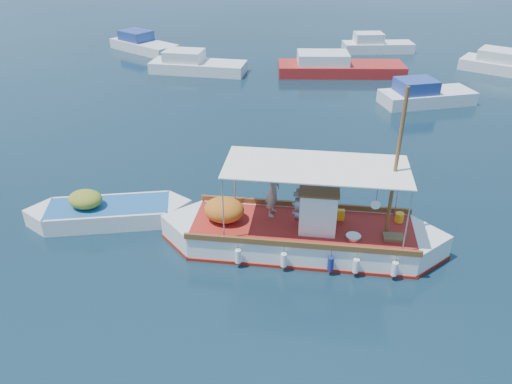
# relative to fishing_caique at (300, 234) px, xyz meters

# --- Properties ---
(ground) EXTENTS (160.00, 160.00, 0.00)m
(ground) POSITION_rel_fishing_caique_xyz_m (-0.52, 0.32, -0.56)
(ground) COLOR black
(ground) RESTS_ON ground
(fishing_caique) EXTENTS (10.23, 3.60, 6.28)m
(fishing_caique) POSITION_rel_fishing_caique_xyz_m (0.00, 0.00, 0.00)
(fishing_caique) COLOR white
(fishing_caique) RESTS_ON ground
(dinghy) EXTENTS (5.97, 3.35, 1.56)m
(dinghy) POSITION_rel_fishing_caique_xyz_m (-7.53, -0.12, -0.23)
(dinghy) COLOR white
(dinghy) RESTS_ON ground
(bg_boat_nw) EXTENTS (7.16, 2.84, 1.80)m
(bg_boat_nw) POSITION_rel_fishing_caique_xyz_m (-11.43, 20.13, -0.07)
(bg_boat_nw) COLOR silver
(bg_boat_nw) RESTS_ON ground
(bg_boat_n) EXTENTS (9.58, 4.86, 1.80)m
(bg_boat_n) POSITION_rel_fishing_caique_xyz_m (-1.12, 22.22, -0.07)
(bg_boat_n) COLOR #AA1F1C
(bg_boat_n) RESTS_ON ground
(bg_boat_ne) EXTENTS (6.12, 4.57, 1.80)m
(bg_boat_ne) POSITION_rel_fishing_caique_xyz_m (4.89, 17.07, -0.07)
(bg_boat_ne) COLOR silver
(bg_boat_ne) RESTS_ON ground
(bg_boat_e) EXTENTS (8.07, 5.23, 1.80)m
(bg_boat_e) POSITION_rel_fishing_caique_xyz_m (11.47, 25.67, -0.07)
(bg_boat_e) COLOR silver
(bg_boat_e) RESTS_ON ground
(bg_boat_far_w) EXTENTS (6.86, 4.84, 1.80)m
(bg_boat_far_w) POSITION_rel_fishing_caique_xyz_m (-18.16, 25.21, -0.07)
(bg_boat_far_w) COLOR silver
(bg_boat_far_w) RESTS_ON ground
(bg_boat_far_n) EXTENTS (6.19, 3.63, 1.80)m
(bg_boat_far_n) POSITION_rel_fishing_caique_xyz_m (1.35, 29.79, -0.07)
(bg_boat_far_n) COLOR silver
(bg_boat_far_n) RESTS_ON ground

